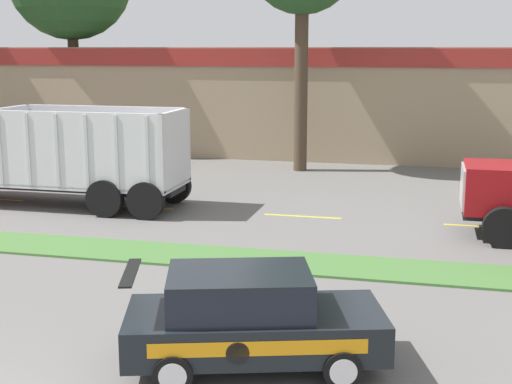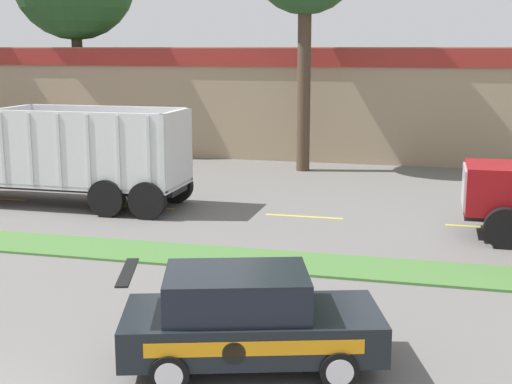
{
  "view_description": "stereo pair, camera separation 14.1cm",
  "coord_description": "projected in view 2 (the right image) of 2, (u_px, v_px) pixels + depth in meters",
  "views": [
    {
      "loc": [
        6.26,
        -7.18,
        5.08
      ],
      "look_at": [
        2.41,
        8.55,
        1.79
      ],
      "focal_mm": 50.0,
      "sensor_mm": 36.0,
      "label": 1
    },
    {
      "loc": [
        6.4,
        -7.14,
        5.08
      ],
      "look_at": [
        2.41,
        8.55,
        1.79
      ],
      "focal_mm": 50.0,
      "sensor_mm": 36.0,
      "label": 2
    }
  ],
  "objects": [
    {
      "name": "centre_line_6",
      "position": [
        488.0,
        227.0,
        20.53
      ],
      "size": [
        2.4,
        0.14,
        0.01
      ],
      "primitive_type": "cube",
      "color": "yellow",
      "rests_on": "ground_plane"
    },
    {
      "name": "rally_car",
      "position": [
        247.0,
        318.0,
        11.43
      ],
      "size": [
        4.46,
        2.92,
        1.63
      ],
      "color": "black",
      "rests_on": "ground_plane"
    },
    {
      "name": "centre_line_5",
      "position": [
        304.0,
        216.0,
        21.84
      ],
      "size": [
        2.4,
        0.14,
        0.01
      ],
      "primitive_type": "cube",
      "color": "yellow",
      "rests_on": "ground_plane"
    },
    {
      "name": "grass_verge",
      "position": [
        166.0,
        253.0,
        17.81
      ],
      "size": [
        120.0,
        1.78,
        0.06
      ],
      "primitive_type": "cube",
      "color": "#477538",
      "rests_on": "ground_plane"
    },
    {
      "name": "centre_line_4",
      "position": [
        140.0,
        207.0,
        23.14
      ],
      "size": [
        2.4,
        0.14,
        0.01
      ],
      "primitive_type": "cube",
      "color": "yellow",
      "rests_on": "ground_plane"
    },
    {
      "name": "store_building_backdrop",
      "position": [
        244.0,
        95.0,
        38.53
      ],
      "size": [
        29.22,
        12.1,
        5.11
      ],
      "color": "#9E896B",
      "rests_on": "ground_plane"
    }
  ]
}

